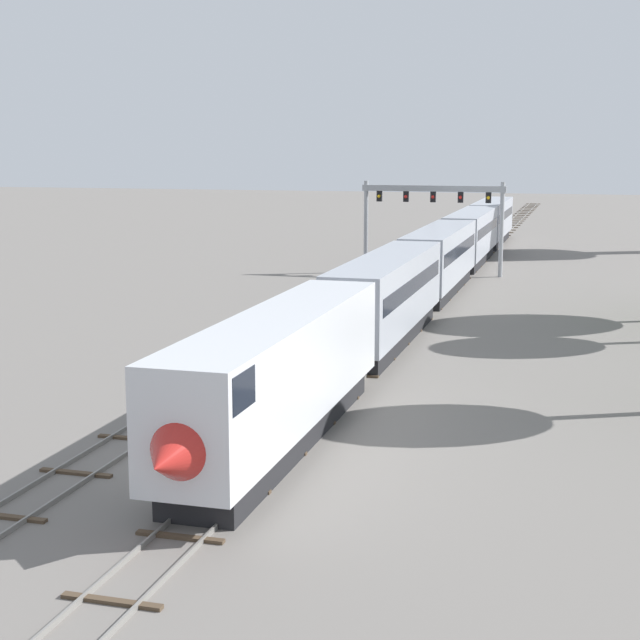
# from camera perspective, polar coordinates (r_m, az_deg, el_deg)

# --- Properties ---
(ground_plane) EXTENTS (400.00, 400.00, 0.00)m
(ground_plane) POSITION_cam_1_polar(r_m,az_deg,el_deg) (33.63, -7.24, -8.47)
(ground_plane) COLOR slate
(track_main) EXTENTS (2.60, 200.00, 0.16)m
(track_main) POSITION_cam_1_polar(r_m,az_deg,el_deg) (90.56, 8.84, 3.33)
(track_main) COLOR slate
(track_main) RESTS_ON ground
(track_near) EXTENTS (2.60, 160.00, 0.16)m
(track_near) POSITION_cam_1_polar(r_m,az_deg,el_deg) (71.93, 2.56, 1.68)
(track_near) COLOR slate
(track_near) RESTS_ON ground
(passenger_train) EXTENTS (3.04, 96.22, 4.80)m
(passenger_train) POSITION_cam_1_polar(r_m,az_deg,el_deg) (72.21, 7.14, 3.67)
(passenger_train) COLOR silver
(passenger_train) RESTS_ON ground
(signal_gantry) EXTENTS (12.10, 0.49, 7.86)m
(signal_gantry) POSITION_cam_1_polar(r_m,az_deg,el_deg) (82.12, 6.67, 6.69)
(signal_gantry) COLOR #999BA0
(signal_gantry) RESTS_ON ground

